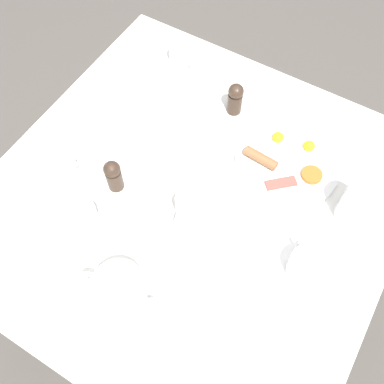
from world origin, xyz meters
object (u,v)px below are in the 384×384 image
Objects in this scene: teapot_far at (120,290)px; creamer_jug at (186,206)px; spoon_for_tea at (36,207)px; teacup_with_saucer_left at (184,55)px; teapot_near at (81,133)px; water_glass_short at (358,204)px; fork_by_plate at (184,137)px; knife_by_plate at (253,376)px; water_glass_tall at (82,222)px; breakfast_plate at (287,161)px; pepper_grinder at (235,98)px; salt_grinder at (113,175)px; teacup_with_saucer_right at (306,268)px.

creamer_jug is at bearing 77.51° from teapot_far.
teacup_with_saucer_left is at bearing 174.86° from spoon_for_tea.
teapot_near reaches higher than spoon_for_tea.
spoon_for_tea is at bearing -60.69° from water_glass_short.
teacup_with_saucer_left is (-0.70, -0.26, -0.02)m from teapot_far.
fork_by_plate is at bearing -147.55° from creamer_jug.
knife_by_plate is at bearing -140.35° from teapot_near.
knife_by_plate is (0.46, 0.45, 0.00)m from fork_by_plate.
knife_by_plate is 1.48× the size of spoon_for_tea.
water_glass_tall is 0.67× the size of fork_by_plate.
breakfast_plate is 2.75× the size of pepper_grinder.
pepper_grinder is 0.80× the size of spoon_for_tea.
water_glass_tall is 1.17× the size of salt_grinder.
teapot_near is 0.45m from teapot_far.
teapot_near is 0.41m from teacup_with_saucer_left.
spoon_for_tea is (0.16, -0.14, -0.05)m from salt_grinder.
teapot_near is at bearing -92.64° from teacup_with_saucer_right.
knife_by_plate is (0.26, 0.00, -0.03)m from teacup_with_saucer_right.
breakfast_plate is 0.31m from creamer_jug.
teacup_with_saucer_right is 0.87× the size of fork_by_plate.
teapot_near and teapot_far have the same top height.
pepper_grinder is 0.72m from knife_by_plate.
pepper_grinder is at bearing 84.19° from teapot_far.
knife_by_plate is at bearing -4.69° from water_glass_short.
water_glass_short is at bearing -103.28° from teapot_near.
fork_by_plate is at bearing -80.45° from teapot_near.
breakfast_plate is 0.29m from fork_by_plate.
teapot_far is at bearing -2.80° from creamer_jug.
salt_grinder is (-0.23, -0.18, 0.00)m from teapot_far.
breakfast_plate is 1.57× the size of fork_by_plate.
water_glass_tall is (0.62, 0.10, 0.03)m from teacup_with_saucer_left.
teacup_with_saucer_right is (0.03, 0.67, -0.02)m from teapot_near.
pepper_grinder is at bearing -113.15° from breakfast_plate.
water_glass_tall is (0.44, -0.33, 0.05)m from breakfast_plate.
water_glass_short is (-0.46, 0.37, 0.01)m from teapot_far.
teacup_with_saucer_left is 0.63m from spoon_for_tea.
water_glass_short reaches higher than pepper_grinder.
water_glass_tall is 0.38m from fork_by_plate.
breakfast_plate is 0.55m from water_glass_tall.
water_glass_tall is (0.21, 0.17, 0.01)m from teapot_near.
salt_grinder is 0.21m from spoon_for_tea.
pepper_grinder is (-0.15, -0.41, -0.01)m from water_glass_short.
teapot_far is at bearing 76.84° from spoon_for_tea.
teapot_near is at bearing -96.16° from creamer_jug.
teacup_with_saucer_right is 1.30× the size of water_glass_tall.
teacup_with_saucer_right is 1.52× the size of pepper_grinder.
teacup_with_saucer_left is (-0.41, 0.07, -0.02)m from teapot_near.
teacup_with_saucer_right is at bearing -179.79° from knife_by_plate.
teapot_near is 1.82× the size of salt_grinder.
breakfast_plate is 1.51× the size of teapot_near.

